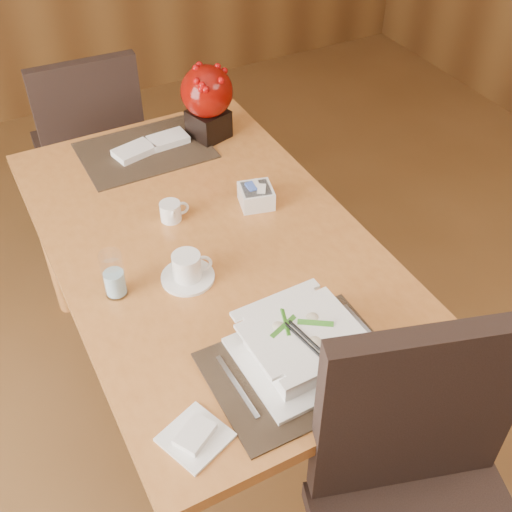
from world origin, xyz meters
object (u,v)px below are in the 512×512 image
dining_table (210,263)px  creamer_jug (171,211)px  water_glass (113,275)px  sugar_caddy (256,196)px  coffee_cup (187,269)px  bread_plate (195,437)px  soup_setting (300,345)px  berry_decor (207,98)px  near_chair (424,508)px  far_chair (91,141)px

dining_table → creamer_jug: creamer_jug is taller
water_glass → sugar_caddy: bearing=18.9°
coffee_cup → sugar_caddy: coffee_cup is taller
creamer_jug → bread_plate: size_ratio=0.64×
soup_setting → creamer_jug: size_ratio=3.45×
berry_decor → bread_plate: 1.28m
water_glass → near_chair: size_ratio=0.13×
coffee_cup → water_glass: bearing=169.4°
water_glass → bread_plate: bearing=-89.1°
dining_table → soup_setting: soup_setting is taller
soup_setting → near_chair: near_chair is taller
soup_setting → bread_plate: soup_setting is taller
dining_table → creamer_jug: 0.20m
sugar_caddy → berry_decor: size_ratio=0.37×
berry_decor → near_chair: near_chair is taller
dining_table → berry_decor: berry_decor is taller
bread_plate → far_chair: (0.23, 1.67, -0.22)m
water_glass → creamer_jug: water_glass is taller
sugar_caddy → near_chair: 1.04m
berry_decor → near_chair: size_ratio=0.26×
bread_plate → near_chair: 0.55m
sugar_caddy → near_chair: (-0.10, -1.02, -0.18)m
dining_table → soup_setting: 0.55m
berry_decor → sugar_caddy: bearing=-94.7°
near_chair → far_chair: (-0.20, 1.99, -0.06)m
dining_table → far_chair: 1.07m
soup_setting → dining_table: bearing=89.2°
sugar_caddy → far_chair: bearing=106.9°
far_chair → dining_table: bearing=97.6°
dining_table → coffee_cup: coffee_cup is taller
dining_table → creamer_jug: bearing=113.8°
bread_plate → berry_decor: bearing=64.1°
far_chair → sugar_caddy: bearing=110.0°
soup_setting → bread_plate: bearing=-166.8°
water_glass → near_chair: 0.97m
water_glass → bread_plate: water_glass is taller
coffee_cup → near_chair: size_ratio=0.14×
berry_decor → bread_plate: berry_decor is taller
coffee_cup → berry_decor: (0.37, 0.66, 0.12)m
berry_decor → near_chair: bearing=-95.2°
sugar_caddy → berry_decor: berry_decor is taller
berry_decor → bread_plate: (-0.56, -1.14, -0.15)m
sugar_caddy → bread_plate: sugar_caddy is taller
coffee_cup → near_chair: (0.23, -0.80, -0.19)m
soup_setting → coffee_cup: size_ratio=1.93×
water_glass → coffee_cup: bearing=-10.6°
coffee_cup → dining_table: bearing=46.0°
dining_table → berry_decor: bearing=65.3°
coffee_cup → creamer_jug: bearing=77.7°
dining_table → berry_decor: 0.64m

